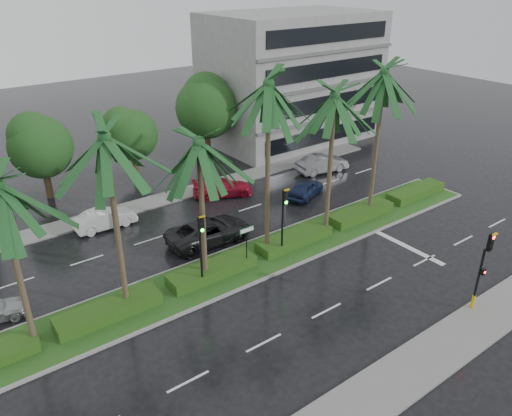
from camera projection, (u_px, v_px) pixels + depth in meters
ground at (266, 268)px, 28.78m from camera, size 120.00×120.00×0.00m
near_sidewalk at (411, 370)px, 21.40m from camera, size 40.00×2.40×0.12m
far_sidewalk at (168, 198)px, 37.41m from camera, size 40.00×2.00×0.12m
median at (256, 259)px, 29.47m from camera, size 36.00×4.00×0.15m
hedge at (256, 254)px, 29.30m from camera, size 35.20×1.40×0.60m
lane_markings at (310, 254)px, 30.10m from camera, size 34.00×13.06×0.01m
palm_row at (236, 126)px, 25.19m from camera, size 26.30×4.20×10.91m
signal_near at (483, 268)px, 24.16m from camera, size 0.34×0.45×4.36m
signal_median_left at (201, 241)px, 25.53m from camera, size 0.34×0.42×4.36m
signal_median_right at (284, 213)px, 28.50m from camera, size 0.34×0.42×4.36m
street_sign at (247, 237)px, 27.66m from camera, size 0.95×0.09×2.60m
bg_trees at (145, 117)px, 40.09m from camera, size 33.44×5.61×8.11m
building at (291, 78)px, 48.32m from camera, size 16.00×10.00×12.00m
car_white at (105, 219)px, 32.94m from camera, size 1.47×4.07×1.34m
car_darkgrey at (209, 231)px, 31.18m from camera, size 2.71×5.56×1.52m
car_red at (223, 188)px, 37.64m from camera, size 3.39×4.87×1.31m
car_blue at (306, 189)px, 37.46m from camera, size 2.81×4.08×1.29m
car_grey at (322, 164)px, 41.97m from camera, size 2.23×4.73×1.50m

